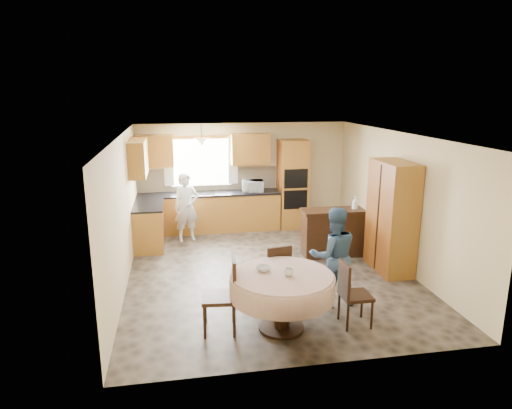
{
  "coord_description": "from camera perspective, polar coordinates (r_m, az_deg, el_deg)",
  "views": [
    {
      "loc": [
        -1.6,
        -7.69,
        3.24
      ],
      "look_at": [
        -0.17,
        0.3,
        1.2
      ],
      "focal_mm": 32.0,
      "sensor_mm": 36.0,
      "label": 1
    }
  ],
  "objects": [
    {
      "name": "wall_cab_right",
      "position": [
        10.76,
        -0.73,
        6.98
      ],
      "size": [
        0.9,
        0.33,
        0.72
      ],
      "primitive_type": "cube",
      "color": "#A57829",
      "rests_on": "wall_back"
    },
    {
      "name": "counter_left",
      "position": [
        9.8,
        -13.38,
        -0.13
      ],
      "size": [
        0.64,
        1.2,
        0.04
      ],
      "primitive_type": "cube",
      "color": "black",
      "rests_on": "base_cab_left"
    },
    {
      "name": "microwave",
      "position": [
        10.72,
        -0.43,
        2.33
      ],
      "size": [
        0.52,
        0.38,
        0.27
      ],
      "primitive_type": "imported",
      "rotation": [
        0.0,
        0.0,
        -0.09
      ],
      "color": "silver",
      "rests_on": "counter_back"
    },
    {
      "name": "window",
      "position": [
        10.82,
        -6.9,
        5.26
      ],
      "size": [
        1.4,
        0.03,
        1.1
      ],
      "primitive_type": "cube",
      "color": "white",
      "rests_on": "wall_back"
    },
    {
      "name": "curtain_right",
      "position": [
        10.83,
        -2.91,
        5.62
      ],
      "size": [
        0.22,
        0.02,
        1.15
      ],
      "primitive_type": "cube",
      "color": "white",
      "rests_on": "wall_back"
    },
    {
      "name": "oven_tower",
      "position": [
        10.96,
        4.58,
        2.57
      ],
      "size": [
        0.66,
        0.62,
        2.12
      ],
      "primitive_type": "cube",
      "color": "gold",
      "rests_on": "floor"
    },
    {
      "name": "ceiling",
      "position": [
        7.89,
        1.58,
        8.69
      ],
      "size": [
        5.0,
        6.0,
        0.01
      ],
      "primitive_type": "cube",
      "color": "white",
      "rests_on": "wall_back"
    },
    {
      "name": "chair_back",
      "position": [
        7.13,
        2.59,
        -8.29
      ],
      "size": [
        0.48,
        0.48,
        0.96
      ],
      "rotation": [
        0.0,
        0.0,
        3.32
      ],
      "color": "#331B0D",
      "rests_on": "floor"
    },
    {
      "name": "wall_left",
      "position": [
        8.0,
        -16.3,
        -0.91
      ],
      "size": [
        0.02,
        6.0,
        2.5
      ],
      "primitive_type": "cube",
      "color": "#D7C08A",
      "rests_on": "floor"
    },
    {
      "name": "base_cab_left",
      "position": [
        9.92,
        -13.23,
        -2.7
      ],
      "size": [
        0.6,
        1.2,
        0.88
      ],
      "primitive_type": "cube",
      "color": "gold",
      "rests_on": "floor"
    },
    {
      "name": "cupboard",
      "position": [
        8.6,
        16.6,
        -1.52
      ],
      "size": [
        0.53,
        1.06,
        2.03
      ],
      "primitive_type": "cube",
      "color": "gold",
      "rests_on": "floor"
    },
    {
      "name": "wall_cab_side",
      "position": [
        9.61,
        -14.53,
        5.68
      ],
      "size": [
        0.33,
        1.2,
        0.72
      ],
      "primitive_type": "cube",
      "color": "#A57829",
      "rests_on": "wall_left"
    },
    {
      "name": "space_heater",
      "position": [
        9.54,
        13.9,
        -4.38
      ],
      "size": [
        0.47,
        0.38,
        0.57
      ],
      "primitive_type": "cube",
      "rotation": [
        0.0,
        0.0,
        -0.22
      ],
      "color": "black",
      "rests_on": "floor"
    },
    {
      "name": "wall_back",
      "position": [
        10.99,
        -1.64,
        3.65
      ],
      "size": [
        5.0,
        0.02,
        2.5
      ],
      "primitive_type": "cube",
      "color": "#D7C08A",
      "rests_on": "floor"
    },
    {
      "name": "bottle_sideboard",
      "position": [
        9.28,
        12.27,
        0.07
      ],
      "size": [
        0.15,
        0.15,
        0.31
      ],
      "primitive_type": "imported",
      "rotation": [
        0.0,
        0.0,
        0.32
      ],
      "color": "silver",
      "rests_on": "sideboard"
    },
    {
      "name": "bowl_table",
      "position": [
        6.35,
        0.93,
        -8.0
      ],
      "size": [
        0.27,
        0.27,
        0.06
      ],
      "primitive_type": "imported",
      "rotation": [
        0.0,
        0.0,
        -0.42
      ],
      "color": "#B2B2B2",
      "rests_on": "dining_table"
    },
    {
      "name": "cup_table",
      "position": [
        6.2,
        4.1,
        -8.43
      ],
      "size": [
        0.17,
        0.17,
        0.1
      ],
      "primitive_type": "imported",
      "rotation": [
        0.0,
        0.0,
        -0.43
      ],
      "color": "#B2B2B2",
      "rests_on": "dining_table"
    },
    {
      "name": "base_cab_back",
      "position": [
        10.79,
        -5.84,
        -1.03
      ],
      "size": [
        3.3,
        0.6,
        0.88
      ],
      "primitive_type": "cube",
      "color": "gold",
      "rests_on": "floor"
    },
    {
      "name": "dining_table",
      "position": [
        6.33,
        3.27,
        -10.18
      ],
      "size": [
        1.44,
        1.44,
        0.82
      ],
      "color": "#331B0D",
      "rests_on": "floor"
    },
    {
      "name": "chair_right",
      "position": [
        6.62,
        11.78,
        -10.49
      ],
      "size": [
        0.41,
        0.41,
        0.94
      ],
      "rotation": [
        0.0,
        0.0,
        1.57
      ],
      "color": "#331B0D",
      "rests_on": "floor"
    },
    {
      "name": "wall_cab_left",
      "position": [
        10.62,
        -12.6,
        6.56
      ],
      "size": [
        0.85,
        0.33,
        0.72
      ],
      "primitive_type": "cube",
      "color": "#A57829",
      "rests_on": "wall_back"
    },
    {
      "name": "person_sink",
      "position": [
        10.08,
        -8.69,
        -0.37
      ],
      "size": [
        0.61,
        0.47,
        1.5
      ],
      "primitive_type": "imported",
      "rotation": [
        0.0,
        0.0,
        0.22
      ],
      "color": "silver",
      "rests_on": "floor"
    },
    {
      "name": "counter_back",
      "position": [
        10.68,
        -5.9,
        1.35
      ],
      "size": [
        3.3,
        0.64,
        0.04
      ],
      "primitive_type": "cube",
      "color": "black",
      "rests_on": "base_cab_back"
    },
    {
      "name": "oven_upper",
      "position": [
        10.63,
        5.02,
        3.24
      ],
      "size": [
        0.56,
        0.01,
        0.45
      ],
      "primitive_type": "cube",
      "color": "black",
      "rests_on": "oven_tower"
    },
    {
      "name": "person_dining",
      "position": [
        7.14,
        9.65,
        -6.36
      ],
      "size": [
        0.77,
        0.62,
        1.54
      ],
      "primitive_type": "imported",
      "rotation": [
        0.0,
        0.0,
        3.1
      ],
      "color": "#365577",
      "rests_on": "floor"
    },
    {
      "name": "framed_picture",
      "position": [
        9.45,
        15.52,
        3.28
      ],
      "size": [
        0.06,
        0.63,
        0.52
      ],
      "color": "gold",
      "rests_on": "wall_right"
    },
    {
      "name": "pendant",
      "position": [
        10.27,
        -6.82,
        7.73
      ],
      "size": [
        0.36,
        0.36,
        0.18
      ],
      "primitive_type": "cone",
      "rotation": [
        3.14,
        0.0,
        0.0
      ],
      "color": "beige",
      "rests_on": "ceiling"
    },
    {
      "name": "wall_right",
      "position": [
        8.94,
        17.42,
        0.56
      ],
      "size": [
        0.02,
        6.0,
        2.5
      ],
      "primitive_type": "cube",
      "color": "#D7C08A",
      "rests_on": "floor"
    },
    {
      "name": "curtain_left",
      "position": [
        10.74,
        -10.9,
        5.32
      ],
      "size": [
        0.22,
        0.02,
        1.15
      ],
      "primitive_type": "cube",
      "color": "white",
      "rests_on": "wall_back"
    },
    {
      "name": "wall_front",
      "position": [
        5.34,
        8.09,
        -7.95
      ],
      "size": [
        5.0,
        0.02,
        2.5
      ],
      "primitive_type": "cube",
      "color": "#D7C08A",
      "rests_on": "floor"
    },
    {
      "name": "floor",
      "position": [
        8.5,
        1.47,
        -8.33
      ],
      "size": [
        5.0,
        6.0,
        0.01
      ],
      "primitive_type": "cube",
      "color": "brown",
      "rests_on": "ground"
    },
    {
      "name": "oven_lower",
      "position": [
        10.73,
        4.97,
        0.61
      ],
      "size": [
        0.56,
        0.01,
        0.45
      ],
      "primitive_type": "cube",
      "color": "black",
      "rests_on": "oven_tower"
    },
    {
      "name": "backsplash",
      "position": [
        10.91,
        -6.05,
        3.12
      ],
      "size": [
        3.3,
        0.02,
        0.55
      ],
      "primitive_type": "cube",
      "color": "beige",
      "rests_on": "wall_back"
    },
    {
      "name": "bowl_sideboard",
      "position": [
        9.03,
        7.31,
        -0.94
      ],
      "size": [
        0.28,
        0.28,
        0.05
      ],
      "primitive_type": "imported",
      "rotation": [
        0.0,
        0.0,
        -0.36
      ],
      "color": "#B2B2B2",
      "rests_on": "sideboard"
    },
    {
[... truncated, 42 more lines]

